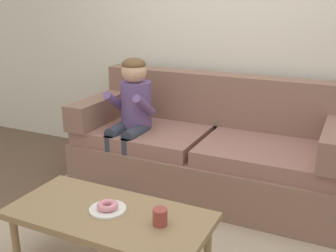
{
  "coord_description": "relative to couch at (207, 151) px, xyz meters",
  "views": [
    {
      "loc": [
        1.04,
        -2.12,
        1.56
      ],
      "look_at": [
        -0.2,
        0.45,
        0.65
      ],
      "focal_mm": 42.77,
      "sensor_mm": 36.0,
      "label": 1
    }
  ],
  "objects": [
    {
      "name": "couch",
      "position": [
        0.0,
        0.0,
        0.0
      ],
      "size": [
        2.19,
        0.9,
        0.94
      ],
      "color": "#846051",
      "rests_on": "ground"
    },
    {
      "name": "plate",
      "position": [
        -0.12,
        -1.31,
        0.08
      ],
      "size": [
        0.21,
        0.21,
        0.01
      ],
      "primitive_type": "cylinder",
      "color": "white",
      "rests_on": "coffee_table"
    },
    {
      "name": "donut",
      "position": [
        -0.12,
        -1.31,
        0.11
      ],
      "size": [
        0.17,
        0.17,
        0.04
      ],
      "primitive_type": "torus",
      "rotation": [
        0.0,
        0.0,
        2.22
      ],
      "color": "pink",
      "rests_on": "plate"
    },
    {
      "name": "ground",
      "position": [
        0.02,
        -0.85,
        -0.34
      ],
      "size": [
        10.0,
        10.0,
        0.0
      ],
      "primitive_type": "plane",
      "color": "brown"
    },
    {
      "name": "person_child",
      "position": [
        -0.61,
        -0.21,
        0.33
      ],
      "size": [
        0.34,
        0.58,
        1.1
      ],
      "color": "#664C84",
      "rests_on": "ground"
    },
    {
      "name": "wall_back",
      "position": [
        0.02,
        0.55,
        1.06
      ],
      "size": [
        8.0,
        0.1,
        2.8
      ],
      "primitive_type": "cube",
      "color": "silver",
      "rests_on": "ground"
    },
    {
      "name": "coffee_table",
      "position": [
        -0.1,
        -1.32,
        0.04
      ],
      "size": [
        1.15,
        0.55,
        0.42
      ],
      "color": "#937551",
      "rests_on": "ground"
    },
    {
      "name": "mug",
      "position": [
        0.21,
        -1.31,
        0.12
      ],
      "size": [
        0.08,
        0.08,
        0.09
      ],
      "primitive_type": "cylinder",
      "color": "#993D38",
      "rests_on": "coffee_table"
    }
  ]
}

